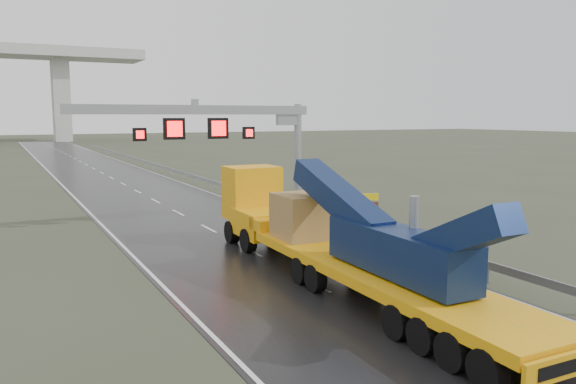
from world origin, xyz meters
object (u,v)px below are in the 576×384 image
heavy_haul_truck (319,231)px  striped_barrier (324,213)px  sign_gantry (229,130)px  exit_sign_pair (366,205)px

heavy_haul_truck → striped_barrier: bearing=59.1°
sign_gantry → exit_sign_pair: size_ratio=6.41×
heavy_haul_truck → striped_barrier: (6.17, 9.77, -1.31)m
heavy_haul_truck → striped_barrier: 11.63m
heavy_haul_truck → exit_sign_pair: 8.21m
striped_barrier → sign_gantry: bearing=148.0°
sign_gantry → exit_sign_pair: 9.78m
sign_gantry → heavy_haul_truck: bearing=-95.3°
exit_sign_pair → striped_barrier: (-0.01, 4.36, -1.13)m
sign_gantry → exit_sign_pair: sign_gantry is taller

